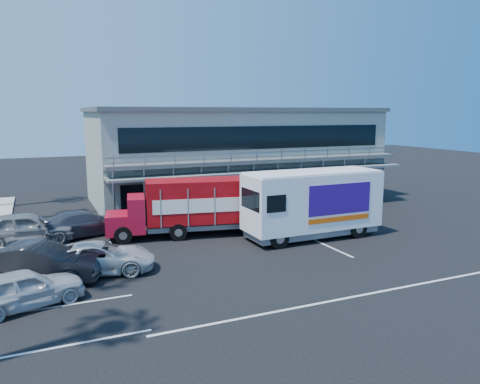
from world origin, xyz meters
name	(u,v)px	position (x,y,z in m)	size (l,w,h in m)	color
ground	(296,251)	(0.00, 0.00, 0.00)	(120.00, 120.00, 0.00)	black
building	(235,154)	(3.00, 14.94, 3.66)	(22.40, 12.00, 7.30)	#9AA093
red_truck	(200,205)	(-3.37, 5.12, 1.76)	(9.77, 3.95, 3.21)	#AA0D25
white_van	(312,203)	(2.15, 2.00, 1.99)	(7.73, 2.76, 3.76)	white
parked_car_a	(24,289)	(-12.50, -2.00, 0.71)	(1.68, 4.18, 1.42)	#ADAFB4
parked_car_b	(41,263)	(-11.86, 0.60, 0.81)	(1.70, 4.89, 1.61)	black
parked_car_c	(100,258)	(-9.50, 0.80, 0.67)	(2.21, 4.80, 1.33)	#B8B9BA
parked_car_d	(84,223)	(-9.50, 7.60, 0.71)	(2.00, 4.92, 1.43)	#2D323C
parked_car_e	(26,228)	(-12.50, 7.20, 0.85)	(2.02, 5.01, 1.71)	gray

